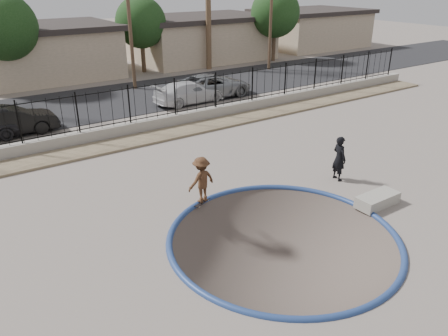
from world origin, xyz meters
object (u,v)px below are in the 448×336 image
(car_d, at_px, (212,86))
(car_b, at_px, (11,121))
(skateboard, at_px, (202,202))
(concrete_ledge, at_px, (377,200))
(videographer, at_px, (339,158))
(car_c, at_px, (189,92))
(skater, at_px, (201,182))

(car_d, bearing_deg, car_b, 94.71)
(skateboard, relative_size, concrete_ledge, 0.52)
(videographer, height_order, car_c, videographer)
(skateboard, height_order, car_d, car_d)
(videographer, bearing_deg, car_b, 43.57)
(car_c, bearing_deg, skater, 149.75)
(skateboard, bearing_deg, car_c, 36.90)
(skater, xyz_separation_m, car_d, (8.08, 11.85, -0.05))
(car_c, xyz_separation_m, car_d, (1.91, 0.40, 0.07))
(videographer, bearing_deg, skater, 83.26)
(skater, height_order, car_d, skater)
(skater, relative_size, car_d, 0.31)
(videographer, bearing_deg, car_d, -5.15)
(concrete_ledge, bearing_deg, car_b, 121.32)
(car_b, distance_m, car_c, 10.19)
(skateboard, xyz_separation_m, car_b, (-4.01, 11.17, 0.69))
(videographer, relative_size, car_b, 0.41)
(concrete_ledge, bearing_deg, car_c, 85.17)
(skater, distance_m, car_d, 14.35)
(car_b, bearing_deg, car_d, -86.76)
(skater, xyz_separation_m, skateboard, (0.00, -0.00, -0.75))
(skater, xyz_separation_m, car_b, (-4.01, 11.17, -0.07))
(car_d, bearing_deg, videographer, 169.72)
(skater, bearing_deg, videographer, 157.87)
(skater, xyz_separation_m, car_c, (6.17, 11.45, -0.12))
(videographer, height_order, car_d, videographer)
(concrete_ledge, xyz_separation_m, car_b, (-8.92, 14.66, 0.54))
(car_c, height_order, car_d, car_d)
(car_b, bearing_deg, car_c, -88.39)
(skateboard, xyz_separation_m, car_c, (6.17, 11.45, 0.64))
(videographer, xyz_separation_m, car_c, (0.82, 12.72, -0.18))
(skater, height_order, car_b, skater)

